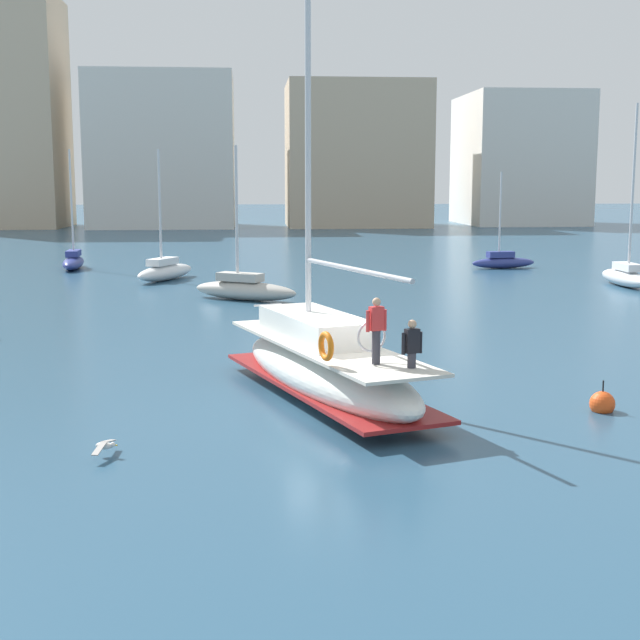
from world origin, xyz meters
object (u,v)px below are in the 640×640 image
object	(u,v)px
main_sailboat	(325,364)
mooring_buoy	(602,404)
moored_cutter_left	(244,288)
moored_sloop_far	(503,261)
moored_cutter_right	(165,270)
seagull	(105,445)
moored_catamaran	(73,261)
moored_ketch_distant	(625,275)

from	to	relation	value
main_sailboat	mooring_buoy	world-z (taller)	main_sailboat
moored_cutter_left	moored_sloop_far	bearing A→B (deg)	40.66
moored_sloop_far	moored_cutter_right	world-z (taller)	moored_cutter_right
main_sailboat	seagull	world-z (taller)	main_sailboat
moored_catamaran	seagull	world-z (taller)	moored_catamaran
moored_ketch_distant	mooring_buoy	bearing A→B (deg)	-114.40
moored_catamaran	moored_cutter_right	xyz separation A→B (m)	(6.60, -7.12, 0.03)
main_sailboat	moored_cutter_left	bearing A→B (deg)	96.31
main_sailboat	moored_ketch_distant	bearing A→B (deg)	52.23
moored_ketch_distant	mooring_buoy	size ratio (longest dim) A/B	10.69
moored_cutter_right	mooring_buoy	bearing A→B (deg)	-66.24
moored_sloop_far	moored_cutter_left	world-z (taller)	moored_cutter_left
moored_sloop_far	moored_ketch_distant	bearing A→B (deg)	-69.97
moored_cutter_left	moored_cutter_right	bearing A→B (deg)	116.86
main_sailboat	moored_catamaran	world-z (taller)	main_sailboat
moored_catamaran	mooring_buoy	xyz separation A→B (m)	(20.28, -38.19, -0.37)
main_sailboat	seagull	bearing A→B (deg)	-136.72
moored_cutter_left	mooring_buoy	xyz separation A→B (m)	(9.04, -21.91, -0.39)
moored_sloop_far	moored_catamaran	bearing A→B (deg)	176.62
moored_catamaran	moored_ketch_distant	xyz separation A→B (m)	(32.09, -12.17, 0.07)
main_sailboat	moored_sloop_far	bearing A→B (deg)	66.80
moored_sloop_far	moored_ketch_distant	world-z (taller)	moored_ketch_distant
moored_cutter_right	seagull	bearing A→B (deg)	-86.95
moored_catamaran	moored_ketch_distant	bearing A→B (deg)	-20.77
moored_cutter_right	moored_cutter_left	bearing A→B (deg)	-63.14
moored_sloop_far	mooring_buoy	size ratio (longest dim) A/B	6.89
moored_cutter_right	seagull	world-z (taller)	moored_cutter_right
moored_cutter_left	moored_cutter_right	world-z (taller)	moored_cutter_right
seagull	mooring_buoy	xyz separation A→B (m)	(11.87, 2.78, -0.05)
moored_cutter_right	moored_sloop_far	bearing A→B (deg)	14.13
moored_sloop_far	mooring_buoy	bearing A→B (deg)	-102.32
moored_cutter_left	seagull	distance (m)	24.85
moored_cutter_left	moored_ketch_distant	size ratio (longest dim) A/B	0.75
main_sailboat	seagull	distance (m)	6.96
main_sailboat	moored_sloop_far	size ratio (longest dim) A/B	2.04
moored_sloop_far	seagull	size ratio (longest dim) A/B	5.70
moored_cutter_left	mooring_buoy	bearing A→B (deg)	-67.59
main_sailboat	mooring_buoy	distance (m)	7.14
moored_cutter_left	seagull	size ratio (longest dim) A/B	6.67
mooring_buoy	moored_ketch_distant	bearing A→B (deg)	65.60
moored_catamaran	moored_cutter_right	bearing A→B (deg)	-47.16
moored_cutter_left	moored_ketch_distant	world-z (taller)	moored_ketch_distant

